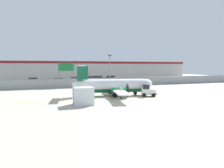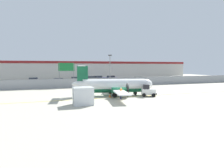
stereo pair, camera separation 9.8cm
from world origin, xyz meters
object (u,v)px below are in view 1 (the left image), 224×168
Objects in this scene: ground_crew_worker at (121,93)px; parked_car_2 at (59,81)px; commuter_airplane at (115,86)px; baggage_tug at (148,91)px; parked_car_1 at (42,82)px; traffic_cone_near_left at (79,101)px; parked_car_7 at (138,79)px; traffic_cone_near_right at (110,95)px; parked_car_3 at (75,80)px; cargo_container at (83,96)px; apron_light_pole at (110,68)px; highway_sign at (66,69)px; parked_car_6 at (111,78)px; parked_car_0 at (33,80)px; parked_car_4 at (90,79)px; parked_car_5 at (98,78)px.

ground_crew_worker is 0.40× the size of parked_car_2.
commuter_airplane reaches higher than baggage_tug.
parked_car_1 is at bearing 129.73° from commuter_airplane.
parked_car_7 is at bearing 50.73° from traffic_cone_near_left.
traffic_cone_near_right is at bearing -73.95° from parked_car_2.
cargo_container is at bearing -93.46° from parked_car_3.
parked_car_1 is 26.31m from parked_car_7.
parked_car_7 is (26.25, 1.77, 0.00)m from parked_car_1.
parked_car_2 is at bearing 130.94° from apron_light_pole.
highway_sign is (-21.12, -6.01, 3.24)m from parked_car_7.
parked_car_3 is 12.33m from parked_car_6.
cargo_container reaches higher than baggage_tug.
parked_car_0 is 8.41m from parked_car_1.
apron_light_pole is at bearing 59.19° from traffic_cone_near_left.
ground_crew_worker is at bearing -147.07° from baggage_tug.
highway_sign is at bearing 87.48° from traffic_cone_near_left.
parked_car_4 is at bearing 74.49° from traffic_cone_near_left.
parked_car_4 is 14.81m from parked_car_7.
parked_car_1 is at bearing -154.31° from parked_car_5.
traffic_cone_near_left is 0.15× the size of parked_car_7.
parked_car_0 is at bearing -179.14° from parked_car_3.
parked_car_4 is at bearing 32.51° from parked_car_3.
baggage_tug is at bearing 18.51° from cargo_container.
traffic_cone_near_left is 0.15× the size of parked_car_5.
parked_car_2 is (-7.17, 22.74, -0.71)m from commuter_airplane.
cargo_container is 39.97m from parked_car_6.
parked_car_5 is at bearing 81.63° from apron_light_pole.
traffic_cone_near_right is (-6.00, 1.21, -0.54)m from baggage_tug.
parked_car_5 is at bearing -38.45° from parked_car_7.
traffic_cone_near_left is 21.31m from highway_sign.
baggage_tug is 1.51× the size of ground_crew_worker.
traffic_cone_near_left is 32.99m from parked_car_3.
parked_car_7 is (12.24, -8.33, 0.00)m from parked_car_4.
parked_car_7 is at bearing -16.36° from parked_car_0.
parked_car_1 is at bearing 114.51° from traffic_cone_near_right.
traffic_cone_near_left is (-6.43, -1.67, -0.64)m from ground_crew_worker.
parked_car_3 is at bearing 105.95° from ground_crew_worker.
ground_crew_worker is 33.78m from parked_car_4.
cargo_container is at bearing -117.74° from parked_car_6.
cargo_container is 0.45× the size of highway_sign.
apron_light_pole is (9.81, 16.45, 3.99)m from traffic_cone_near_left.
cargo_container reaches higher than parked_car_7.
parked_car_5 is (12.35, 37.04, -0.21)m from cargo_container.
apron_light_pole is 9.96m from highway_sign.
traffic_cone_near_left is 0.15× the size of parked_car_2.
ground_crew_worker and parked_car_1 have the same top height.
apron_light_pole reaches higher than ground_crew_worker.
apron_light_pole is (-2.92, -19.84, 3.41)m from parked_car_5.
parked_car_6 is (10.36, 34.02, -0.06)m from ground_crew_worker.
cargo_container is 0.57× the size of parked_car_3.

